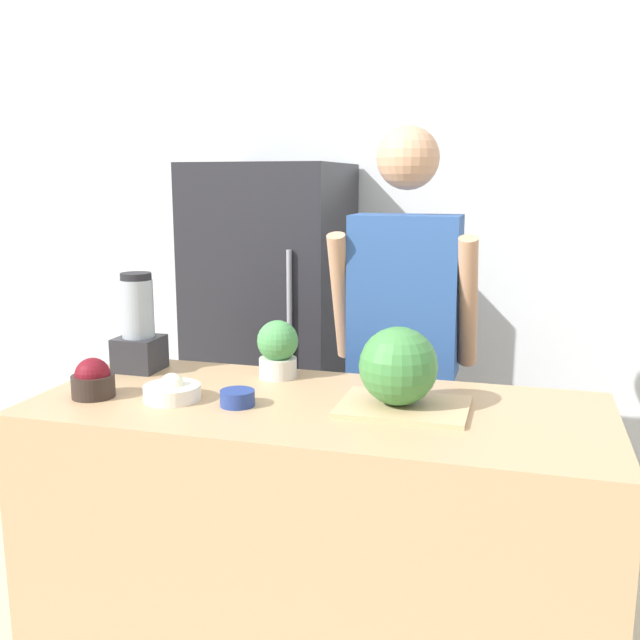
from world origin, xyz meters
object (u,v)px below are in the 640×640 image
at_px(bowl_cream, 172,391).
at_px(bowl_small_blue, 237,398).
at_px(refrigerator, 273,333).
at_px(blender, 138,329).
at_px(bowl_cherries, 93,380).
at_px(potted_plant, 278,349).
at_px(person, 403,355).
at_px(watermelon, 398,366).

xyz_separation_m(bowl_cream, bowl_small_blue, (0.21, 0.00, -0.01)).
relative_size(bowl_cream, bowl_small_blue, 1.67).
relative_size(refrigerator, blender, 4.78).
xyz_separation_m(bowl_cherries, potted_plant, (0.48, 0.37, 0.05)).
xyz_separation_m(blender, potted_plant, (0.50, 0.05, -0.05)).
bearing_deg(person, bowl_small_blue, -116.77).
relative_size(bowl_cherries, blender, 0.38).
bearing_deg(bowl_cherries, blender, 94.66).
height_order(watermelon, potted_plant, watermelon).
height_order(bowl_small_blue, blender, blender).
bearing_deg(watermelon, bowl_cherries, -170.97).
distance_m(person, blender, 0.99).
bearing_deg(refrigerator, potted_plant, -69.27).
height_order(watermelon, bowl_cream, watermelon).
distance_m(refrigerator, potted_plant, 1.14).
distance_m(bowl_cherries, potted_plant, 0.61).
bearing_deg(potted_plant, blender, -174.68).
distance_m(bowl_cream, bowl_small_blue, 0.21).
bearing_deg(watermelon, bowl_small_blue, -167.31).
bearing_deg(watermelon, bowl_cream, -170.98).
height_order(person, potted_plant, person).
distance_m(person, watermelon, 0.66).
bearing_deg(potted_plant, watermelon, -26.42).
bearing_deg(blender, person, 27.98).
height_order(bowl_cream, blender, blender).
height_order(person, bowl_small_blue, person).
bearing_deg(blender, bowl_cream, -45.99).
xyz_separation_m(bowl_cherries, bowl_small_blue, (0.46, 0.04, -0.03)).
xyz_separation_m(bowl_cream, blender, (-0.28, 0.29, 0.12)).
relative_size(bowl_cherries, potted_plant, 0.67).
distance_m(watermelon, potted_plant, 0.51).
bearing_deg(watermelon, potted_plant, 153.58).
bearing_deg(watermelon, blender, 169.43).
bearing_deg(refrigerator, bowl_cream, -82.91).
bearing_deg(person, bowl_cream, -128.30).
height_order(bowl_cherries, blender, blender).
relative_size(refrigerator, potted_plant, 8.40).
distance_m(blender, potted_plant, 0.51).
relative_size(person, bowl_cream, 10.19).
xyz_separation_m(watermelon, bowl_cream, (-0.68, -0.11, -0.10)).
distance_m(bowl_small_blue, blender, 0.58).
distance_m(refrigerator, blender, 1.13).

